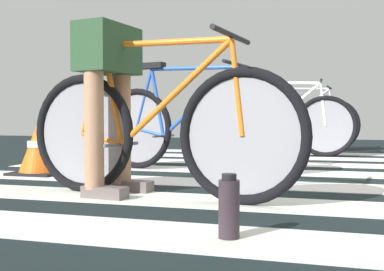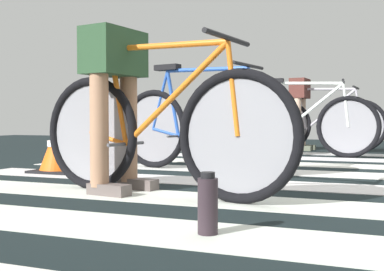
{
  "view_description": "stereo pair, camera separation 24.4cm",
  "coord_description": "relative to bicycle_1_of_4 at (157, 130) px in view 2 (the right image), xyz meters",
  "views": [
    {
      "loc": [
        0.22,
        -3.62,
        0.47
      ],
      "look_at": [
        -0.52,
        -1.09,
        0.37
      ],
      "focal_mm": 44.54,
      "sensor_mm": 36.0,
      "label": 1
    },
    {
      "loc": [
        0.46,
        -3.62,
        0.47
      ],
      "look_at": [
        -0.52,
        -1.09,
        0.37
      ],
      "focal_mm": 44.54,
      "sensor_mm": 36.0,
      "label": 2
    }
  ],
  "objects": [
    {
      "name": "ground",
      "position": [
        0.73,
        1.12,
        -0.4
      ],
      "size": [
        18.0,
        14.0,
        0.02
      ],
      "color": "black"
    },
    {
      "name": "bicycle_4_of_4",
      "position": [
        0.46,
        4.42,
        0.0
      ],
      "size": [
        1.73,
        0.52,
        0.93
      ],
      "rotation": [
        0.0,
        0.0,
        -0.09
      ],
      "color": "black",
      "rests_on": "ground"
    },
    {
      "name": "crosswalk_markings",
      "position": [
        0.7,
        1.1,
        -0.38
      ],
      "size": [
        5.45,
        5.78,
        0.0
      ],
      "color": "silver",
      "rests_on": "ground"
    },
    {
      "name": "water_bottle",
      "position": [
        0.58,
        -0.77,
        -0.27
      ],
      "size": [
        0.08,
        0.08,
        0.24
      ],
      "color": "#2C2128",
      "rests_on": "ground"
    },
    {
      "name": "bicycle_1_of_4",
      "position": [
        0.0,
        0.0,
        0.0
      ],
      "size": [
        1.72,
        0.53,
        0.93
      ],
      "rotation": [
        0.0,
        0.0,
        -0.16
      ],
      "color": "black",
      "rests_on": "ground"
    },
    {
      "name": "traffic_cone",
      "position": [
        -1.3,
        0.81,
        -0.18
      ],
      "size": [
        0.39,
        0.39,
        0.44
      ],
      "color": "black",
      "rests_on": "ground"
    },
    {
      "name": "bicycle_2_of_4",
      "position": [
        -0.22,
        1.33,
        0.0
      ],
      "size": [
        1.71,
        0.56,
        0.93
      ],
      "rotation": [
        0.0,
        0.0,
        -0.2
      ],
      "color": "black",
      "rests_on": "ground"
    },
    {
      "name": "bicycle_3_of_4",
      "position": [
        0.37,
        3.21,
        0.0
      ],
      "size": [
        1.74,
        0.52,
        0.93
      ],
      "rotation": [
        0.0,
        0.0,
        0.05
      ],
      "color": "black",
      "rests_on": "ground"
    },
    {
      "name": "cyclist_4_of_4",
      "position": [
        0.15,
        4.45,
        0.28
      ],
      "size": [
        0.34,
        0.43,
        1.03
      ],
      "rotation": [
        0.0,
        0.0,
        -0.09
      ],
      "color": "beige",
      "rests_on": "ground"
    },
    {
      "name": "cyclist_1_of_4",
      "position": [
        -0.31,
        0.05,
        0.26
      ],
      "size": [
        0.37,
        0.44,
        0.99
      ],
      "rotation": [
        0.0,
        0.0,
        -0.16
      ],
      "color": "#A87A5B",
      "rests_on": "ground"
    }
  ]
}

